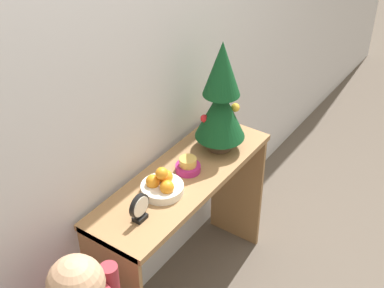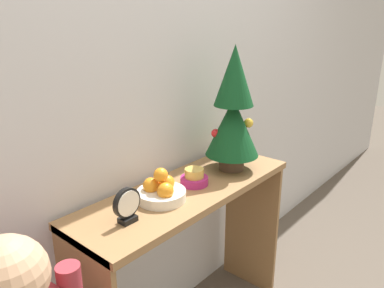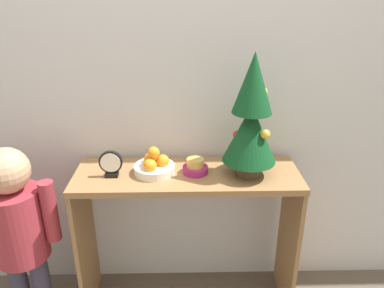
{
  "view_description": "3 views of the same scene",
  "coord_description": "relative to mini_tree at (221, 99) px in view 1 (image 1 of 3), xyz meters",
  "views": [
    {
      "loc": [
        -1.6,
        -0.97,
        2.3
      ],
      "look_at": [
        0.03,
        0.14,
        0.95
      ],
      "focal_mm": 50.0,
      "sensor_mm": 36.0,
      "label": 1
    },
    {
      "loc": [
        -1.08,
        -0.76,
        1.45
      ],
      "look_at": [
        0.04,
        0.19,
        0.96
      ],
      "focal_mm": 35.0,
      "sensor_mm": 36.0,
      "label": 2
    },
    {
      "loc": [
        -0.01,
        -1.4,
        1.6
      ],
      "look_at": [
        0.02,
        0.18,
        0.93
      ],
      "focal_mm": 35.0,
      "sensor_mm": 36.0,
      "label": 3
    }
  ],
  "objects": [
    {
      "name": "mini_tree",
      "position": [
        0.0,
        0.0,
        0.0
      ],
      "size": [
        0.25,
        0.25,
        0.57
      ],
      "color": "#4C3828",
      "rests_on": "console_table"
    },
    {
      "name": "desk_clock",
      "position": [
        -0.63,
        -0.01,
        -0.21
      ],
      "size": [
        0.11,
        0.04,
        0.13
      ],
      "color": "black",
      "rests_on": "console_table"
    },
    {
      "name": "fruit_bowl",
      "position": [
        -0.44,
        0.03,
        -0.24
      ],
      "size": [
        0.19,
        0.19,
        0.13
      ],
      "color": "silver",
      "rests_on": "console_table"
    },
    {
      "name": "singing_bowl",
      "position": [
        -0.25,
        0.02,
        -0.25
      ],
      "size": [
        0.12,
        0.12,
        0.07
      ],
      "color": "#9E2366",
      "rests_on": "console_table"
    },
    {
      "name": "console_table",
      "position": [
        -0.28,
        0.02,
        -0.47
      ],
      "size": [
        1.07,
        0.35,
        0.78
      ],
      "color": "olive",
      "rests_on": "ground_plane"
    },
    {
      "name": "back_wall",
      "position": [
        -0.28,
        0.24,
        0.19
      ],
      "size": [
        7.0,
        0.05,
        2.5
      ],
      "primitive_type": "cube",
      "color": "silver",
      "rests_on": "ground_plane"
    }
  ]
}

